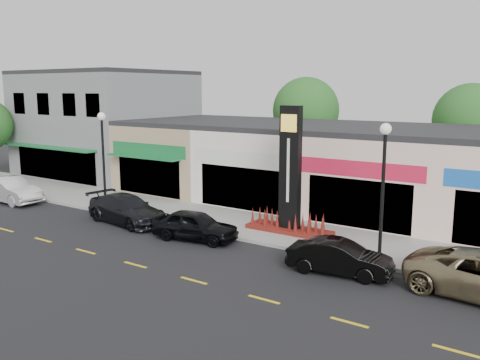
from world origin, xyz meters
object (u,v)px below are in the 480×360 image
(lamp_east_near, at_px, (383,179))
(car_black_sedan, at_px, (195,225))
(car_white_van, at_px, (10,190))
(car_black_conv, at_px, (340,258))
(lamp_west_near, at_px, (103,151))
(car_dark_sedan, at_px, (127,209))
(pylon_sign, at_px, (290,188))

(lamp_east_near, xyz_separation_m, car_black_sedan, (-8.19, -1.51, -2.78))
(car_white_van, relative_size, car_black_conv, 1.21)
(lamp_east_near, distance_m, car_white_van, 22.83)
(lamp_west_near, relative_size, car_white_van, 1.16)
(car_black_conv, bearing_deg, lamp_west_near, 75.52)
(lamp_east_near, distance_m, car_black_conv, 3.51)
(car_dark_sedan, bearing_deg, lamp_east_near, -77.27)
(lamp_west_near, bearing_deg, pylon_sign, 8.77)
(lamp_west_near, height_order, car_black_sedan, lamp_west_near)
(lamp_east_near, bearing_deg, pylon_sign, 161.25)
(lamp_west_near, bearing_deg, car_dark_sedan, -21.47)
(lamp_east_near, height_order, car_white_van, lamp_east_near)
(pylon_sign, height_order, car_dark_sedan, pylon_sign)
(lamp_west_near, relative_size, pylon_sign, 0.91)
(lamp_west_near, relative_size, car_dark_sedan, 1.09)
(car_white_van, bearing_deg, pylon_sign, -79.17)
(lamp_east_near, height_order, car_dark_sedan, lamp_east_near)
(lamp_east_near, relative_size, car_black_conv, 1.40)
(pylon_sign, distance_m, car_black_conv, 5.69)
(lamp_east_near, bearing_deg, lamp_west_near, 180.00)
(car_black_sedan, xyz_separation_m, car_black_conv, (7.30, -0.37, -0.05))
(lamp_east_near, relative_size, car_dark_sedan, 1.09)
(lamp_east_near, bearing_deg, car_black_conv, -115.35)
(car_white_van, bearing_deg, car_black_conv, -90.60)
(lamp_west_near, relative_size, car_black_sedan, 1.34)
(lamp_west_near, relative_size, lamp_east_near, 1.00)
(lamp_west_near, bearing_deg, car_black_conv, -7.08)
(pylon_sign, relative_size, car_black_sedan, 1.47)
(pylon_sign, xyz_separation_m, car_black_sedan, (-3.19, -3.20, -1.58))
(lamp_west_near, xyz_separation_m, pylon_sign, (11.00, 1.70, -1.20))
(pylon_sign, bearing_deg, car_black_sedan, -134.92)
(car_dark_sedan, height_order, car_black_conv, car_dark_sedan)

